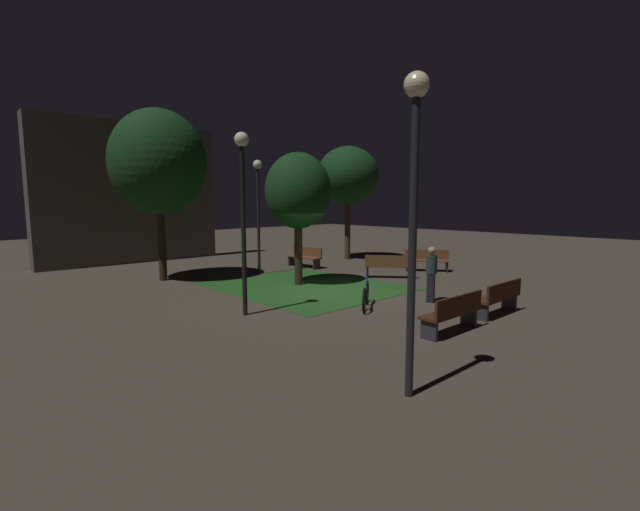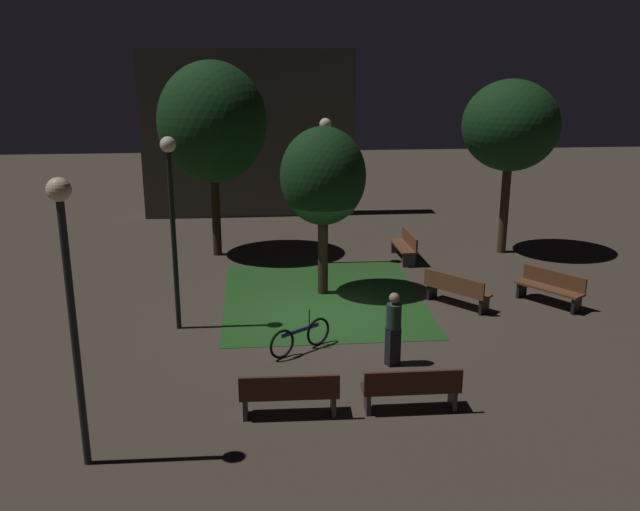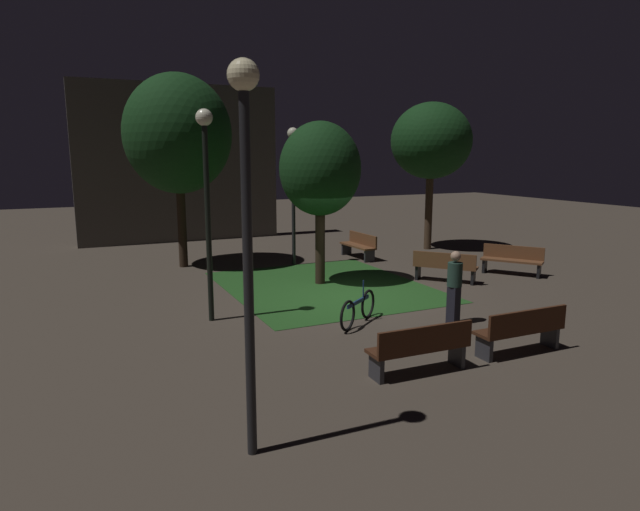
{
  "view_description": "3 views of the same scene",
  "coord_description": "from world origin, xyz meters",
  "px_view_note": "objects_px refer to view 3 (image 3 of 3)",
  "views": [
    {
      "loc": [
        -9.73,
        -9.75,
        2.9
      ],
      "look_at": [
        -0.45,
        0.02,
        1.23
      ],
      "focal_mm": 24.66,
      "sensor_mm": 36.0,
      "label": 1
    },
    {
      "loc": [
        -1.61,
        -16.25,
        6.4
      ],
      "look_at": [
        -0.01,
        1.12,
        1.26
      ],
      "focal_mm": 39.06,
      "sensor_mm": 36.0,
      "label": 2
    },
    {
      "loc": [
        -6.3,
        -12.09,
        3.64
      ],
      "look_at": [
        -0.45,
        0.49,
        1.07
      ],
      "focal_mm": 30.65,
      "sensor_mm": 36.0,
      "label": 3
    }
  ],
  "objects_px": {
    "bench_lawn_edge": "(359,245)",
    "tree_right_canopy": "(431,141)",
    "bench_front_left": "(522,329)",
    "lamp_post_path_center": "(293,173)",
    "bench_path_side": "(421,347)",
    "tree_lawn_side": "(320,170)",
    "pedestrian": "(454,286)",
    "tree_near_wall": "(178,134)",
    "bicycle": "(358,309)",
    "bench_front_right": "(445,266)",
    "bench_by_lamp": "(512,259)",
    "lamp_post_near_wall": "(206,180)",
    "lamp_post_plaza_west": "(246,197)"
  },
  "relations": [
    {
      "from": "bench_path_side",
      "to": "lamp_post_path_center",
      "type": "bearing_deg",
      "value": 80.47
    },
    {
      "from": "tree_right_canopy",
      "to": "bench_by_lamp",
      "type": "bearing_deg",
      "value": -94.91
    },
    {
      "from": "bench_front_right",
      "to": "tree_near_wall",
      "type": "bearing_deg",
      "value": 139.67
    },
    {
      "from": "tree_right_canopy",
      "to": "pedestrian",
      "type": "height_order",
      "value": "tree_right_canopy"
    },
    {
      "from": "lamp_post_near_wall",
      "to": "bicycle",
      "type": "bearing_deg",
      "value": -30.01
    },
    {
      "from": "tree_right_canopy",
      "to": "tree_near_wall",
      "type": "xyz_separation_m",
      "value": [
        -9.34,
        0.56,
        0.14
      ]
    },
    {
      "from": "bench_path_side",
      "to": "lamp_post_path_center",
      "type": "relative_size",
      "value": 0.4
    },
    {
      "from": "tree_lawn_side",
      "to": "bicycle",
      "type": "bearing_deg",
      "value": -102.79
    },
    {
      "from": "bench_lawn_edge",
      "to": "tree_lawn_side",
      "type": "relative_size",
      "value": 0.4
    },
    {
      "from": "tree_right_canopy",
      "to": "lamp_post_near_wall",
      "type": "distance_m",
      "value": 11.51
    },
    {
      "from": "bench_lawn_edge",
      "to": "tree_right_canopy",
      "type": "relative_size",
      "value": 0.32
    },
    {
      "from": "bench_front_right",
      "to": "tree_right_canopy",
      "type": "bearing_deg",
      "value": 58.93
    },
    {
      "from": "bench_front_left",
      "to": "lamp_post_plaza_west",
      "type": "relative_size",
      "value": 0.39
    },
    {
      "from": "tree_lawn_side",
      "to": "pedestrian",
      "type": "relative_size",
      "value": 2.82
    },
    {
      "from": "tree_near_wall",
      "to": "tree_lawn_side",
      "type": "height_order",
      "value": "tree_near_wall"
    },
    {
      "from": "tree_near_wall",
      "to": "bench_front_left",
      "type": "bearing_deg",
      "value": -69.34
    },
    {
      "from": "bench_path_side",
      "to": "lamp_post_near_wall",
      "type": "bearing_deg",
      "value": 118.49
    },
    {
      "from": "bench_by_lamp",
      "to": "pedestrian",
      "type": "xyz_separation_m",
      "value": [
        -4.82,
        -3.24,
        0.37
      ]
    },
    {
      "from": "bench_by_lamp",
      "to": "bicycle",
      "type": "height_order",
      "value": "bicycle"
    },
    {
      "from": "bench_by_lamp",
      "to": "lamp_post_near_wall",
      "type": "height_order",
      "value": "lamp_post_near_wall"
    },
    {
      "from": "bench_path_side",
      "to": "bench_front_right",
      "type": "xyz_separation_m",
      "value": [
        4.59,
        5.31,
        0.0
      ]
    },
    {
      "from": "tree_right_canopy",
      "to": "bench_front_right",
      "type": "bearing_deg",
      "value": -121.07
    },
    {
      "from": "tree_right_canopy",
      "to": "lamp_post_path_center",
      "type": "distance_m",
      "value": 6.07
    },
    {
      "from": "bench_lawn_edge",
      "to": "bench_by_lamp",
      "type": "distance_m",
      "value": 5.25
    },
    {
      "from": "bench_front_left",
      "to": "pedestrian",
      "type": "xyz_separation_m",
      "value": [
        0.05,
        2.02,
        0.37
      ]
    },
    {
      "from": "bench_front_right",
      "to": "lamp_post_plaza_west",
      "type": "height_order",
      "value": "lamp_post_plaza_west"
    },
    {
      "from": "bicycle",
      "to": "lamp_post_path_center",
      "type": "bearing_deg",
      "value": 79.68
    },
    {
      "from": "lamp_post_path_center",
      "to": "bench_by_lamp",
      "type": "bearing_deg",
      "value": -37.36
    },
    {
      "from": "lamp_post_plaza_west",
      "to": "bench_path_side",
      "type": "bearing_deg",
      "value": 19.35
    },
    {
      "from": "bench_front_left",
      "to": "lamp_post_path_center",
      "type": "relative_size",
      "value": 0.4
    },
    {
      "from": "bench_path_side",
      "to": "bench_front_right",
      "type": "relative_size",
      "value": 1.08
    },
    {
      "from": "bench_by_lamp",
      "to": "bench_front_right",
      "type": "distance_m",
      "value": 2.51
    },
    {
      "from": "tree_near_wall",
      "to": "lamp_post_path_center",
      "type": "height_order",
      "value": "tree_near_wall"
    },
    {
      "from": "bench_by_lamp",
      "to": "lamp_post_near_wall",
      "type": "relative_size",
      "value": 0.38
    },
    {
      "from": "pedestrian",
      "to": "tree_near_wall",
      "type": "bearing_deg",
      "value": 115.17
    },
    {
      "from": "bench_by_lamp",
      "to": "lamp_post_path_center",
      "type": "relative_size",
      "value": 0.39
    },
    {
      "from": "pedestrian",
      "to": "bicycle",
      "type": "bearing_deg",
      "value": 156.26
    },
    {
      "from": "tree_lawn_side",
      "to": "bench_lawn_edge",
      "type": "bearing_deg",
      "value": 45.29
    },
    {
      "from": "tree_lawn_side",
      "to": "lamp_post_path_center",
      "type": "xyz_separation_m",
      "value": [
        0.34,
        2.8,
        -0.16
      ]
    },
    {
      "from": "tree_lawn_side",
      "to": "lamp_post_path_center",
      "type": "distance_m",
      "value": 2.83
    },
    {
      "from": "bench_path_side",
      "to": "bench_lawn_edge",
      "type": "height_order",
      "value": "same"
    },
    {
      "from": "bench_front_right",
      "to": "pedestrian",
      "type": "relative_size",
      "value": 1.05
    },
    {
      "from": "tree_near_wall",
      "to": "bicycle",
      "type": "xyz_separation_m",
      "value": [
        2.2,
        -7.89,
        -3.92
      ]
    },
    {
      "from": "tree_near_wall",
      "to": "pedestrian",
      "type": "distance_m",
      "value": 10.22
    },
    {
      "from": "bench_front_left",
      "to": "tree_near_wall",
      "type": "distance_m",
      "value": 12.09
    },
    {
      "from": "bench_by_lamp",
      "to": "lamp_post_plaza_west",
      "type": "bearing_deg",
      "value": -148.33
    },
    {
      "from": "tree_near_wall",
      "to": "bench_path_side",
      "type": "bearing_deg",
      "value": -80.42
    },
    {
      "from": "bench_front_right",
      "to": "lamp_post_near_wall",
      "type": "bearing_deg",
      "value": -173.32
    },
    {
      "from": "lamp_post_path_center",
      "to": "tree_near_wall",
      "type": "bearing_deg",
      "value": 159.49
    },
    {
      "from": "bench_by_lamp",
      "to": "lamp_post_near_wall",
      "type": "xyz_separation_m",
      "value": [
        -9.53,
        -0.78,
        2.63
      ]
    }
  ]
}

